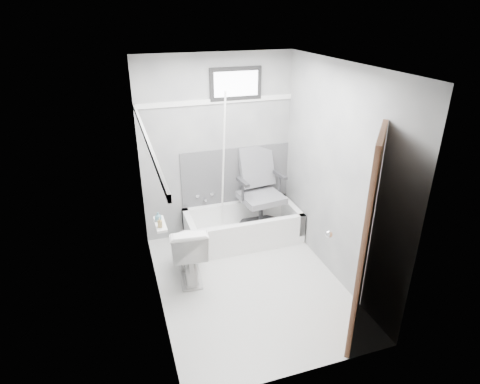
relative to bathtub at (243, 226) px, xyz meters
name	(u,v)px	position (x,y,z in m)	size (l,w,h in m)	color
floor	(249,283)	(-0.23, -0.93, -0.21)	(2.60, 2.60, 0.00)	silver
ceiling	(252,65)	(-0.23, -0.93, 2.19)	(2.60, 2.60, 0.00)	silver
wall_back	(217,149)	(-0.23, 0.37, 0.99)	(2.00, 0.02, 2.40)	slate
wall_front	(309,257)	(-0.23, -2.23, 0.99)	(2.00, 0.02, 2.40)	slate
wall_left	(151,201)	(-1.23, -0.93, 0.99)	(0.02, 2.60, 2.40)	slate
wall_right	(337,176)	(0.77, -0.93, 0.99)	(0.02, 2.60, 2.40)	slate
bathtub	(243,226)	(0.00, 0.00, 0.00)	(1.50, 0.70, 0.42)	white
office_chair	(261,192)	(0.27, 0.04, 0.45)	(0.62, 0.62, 1.08)	#5F5E63
toilet	(188,250)	(-0.85, -0.57, 0.15)	(0.41, 0.73, 0.72)	white
door	(412,255)	(0.75, -2.21, 0.79)	(0.78, 0.78, 2.00)	#512C1E
window	(236,84)	(0.02, 0.36, 1.81)	(0.66, 0.04, 0.40)	black
backerboard	(236,175)	(0.02, 0.36, 0.59)	(1.50, 0.02, 0.78)	#4C4C4F
trim_back	(216,101)	(-0.23, 0.36, 1.61)	(2.00, 0.02, 0.06)	white
trim_left	(146,138)	(-1.22, -0.93, 1.61)	(0.02, 2.60, 0.06)	white
pole	(223,166)	(-0.22, 0.13, 0.84)	(0.02, 0.02, 1.95)	white
shelf	(160,224)	(-1.16, -0.86, 0.69)	(0.10, 0.32, 0.03)	white
soap_bottle_a	(160,222)	(-1.17, -0.94, 0.76)	(0.04, 0.04, 0.10)	#A58A52
soap_bottle_b	(158,216)	(-1.17, -0.80, 0.75)	(0.07, 0.07, 0.09)	slate
faucet	(205,197)	(-0.43, 0.34, 0.34)	(0.26, 0.10, 0.16)	silver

